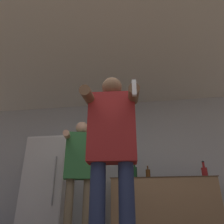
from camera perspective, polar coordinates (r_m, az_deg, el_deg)
wall_back at (r=4.27m, az=4.43°, el=-13.42°), size 7.00×0.06×2.55m
ceiling_slab at (r=3.41m, az=1.67°, el=13.35°), size 7.00×3.43×0.05m
refrigerator at (r=4.20m, az=-16.17°, el=-18.39°), size 0.73×0.70×1.69m
counter at (r=3.91m, az=13.52°, el=-23.61°), size 1.69×0.54×0.97m
bottle_clear_vodka at (r=3.87m, az=9.39°, el=-15.54°), size 0.08×0.08×0.22m
bottle_amber_bourbon at (r=3.98m, az=23.00°, el=-14.07°), size 0.09×0.09×0.26m
bottle_green_wine at (r=3.90m, az=2.18°, el=-15.15°), size 0.08×0.08×0.33m
bottle_red_label at (r=3.87m, az=5.96°, el=-15.32°), size 0.08×0.08×0.29m
person_woman_foreground at (r=1.98m, az=-0.01°, el=-8.87°), size 0.54×0.49×1.74m
person_man_side at (r=3.21m, az=-8.34°, el=-13.53°), size 0.60×0.62×1.73m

